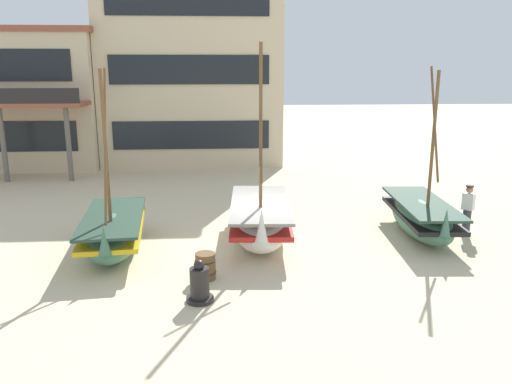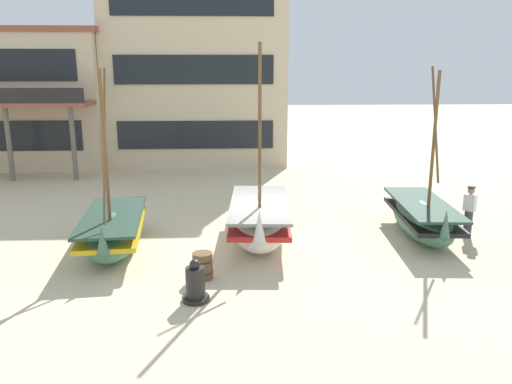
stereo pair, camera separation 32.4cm
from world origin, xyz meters
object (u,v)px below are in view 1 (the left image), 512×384
Objects in this scene: fisherman_by_hull at (467,211)px; harbor_building_annex at (5,99)px; fishing_boat_far_right at (421,217)px; wooden_barrel at (205,266)px; fishing_boat_near_left at (260,220)px; capstan_winch at (200,285)px; harbor_building_main at (192,70)px; fishing_boat_centre_large at (114,231)px.

harbor_building_annex is (-19.70, 13.82, 2.84)m from fisherman_by_hull.
wooden_barrel is at bearing -156.02° from fishing_boat_far_right.
fishing_boat_near_left reaches higher than wooden_barrel.
fishing_boat_far_right is 8.23m from capstan_winch.
wooden_barrel is 0.07× the size of harbor_building_main.
harbor_building_main is (-9.47, 14.45, 4.39)m from fisherman_by_hull.
fishing_boat_far_right reaches higher than fisherman_by_hull.
fishing_boat_far_right is 7.54m from wooden_barrel.
fishing_boat_far_right reaches higher than capstan_winch.
fisherman_by_hull is 17.82m from harbor_building_main.
fishing_boat_far_right is at bearing 31.89° from capstan_winch.
wooden_barrel is (-6.89, -3.06, -0.29)m from fishing_boat_far_right.
fishing_boat_far_right is 0.49× the size of harbor_building_annex.
fishing_boat_near_left is 4.50m from capstan_winch.
wooden_barrel is at bearing -39.16° from fishing_boat_centre_large.
fisherman_by_hull reaches higher than capstan_winch.
fishing_boat_near_left reaches higher than fisherman_by_hull.
harbor_building_annex reaches higher than fishing_boat_near_left.
fisherman_by_hull is 1.65× the size of capstan_winch.
fishing_boat_near_left is 15.45m from harbor_building_main.
fishing_boat_centre_large is at bearing 127.02° from capstan_winch.
capstan_winch is 1.29m from wooden_barrel.
fishing_boat_near_left is at bearing 67.28° from capstan_winch.
fishing_boat_centre_large reaches higher than fisherman_by_hull.
fishing_boat_centre_large is at bearing 140.84° from wooden_barrel.
fishing_boat_far_right is at bearing 4.80° from fishing_boat_centre_large.
fishing_boat_centre_large is 4.43m from capstan_winch.
fishing_boat_near_left is at bearing -46.92° from harbor_building_annex.
fishing_boat_far_right is 0.52× the size of harbor_building_main.
fishing_boat_far_right is at bearing 2.22° from fishing_boat_near_left.
harbor_building_annex is (-18.23, 13.68, 3.04)m from fishing_boat_far_right.
fishing_boat_centre_large is at bearing -172.14° from fishing_boat_near_left.
fishing_boat_centre_large is 0.99× the size of fishing_boat_far_right.
wooden_barrel is at bearing -160.69° from fisherman_by_hull.
harbor_building_main reaches higher than harbor_building_annex.
fishing_boat_near_left is 19.24m from harbor_building_annex.
fishing_boat_far_right is 23.00m from harbor_building_annex.
fishing_boat_centre_large is 17.12m from harbor_building_annex.
harbor_building_main reaches higher than fishing_boat_near_left.
fishing_boat_far_right is 7.68× the size of wooden_barrel.
capstan_winch is at bearing -148.11° from fishing_boat_far_right.
fisherman_by_hull is (1.47, -0.14, 0.20)m from fishing_boat_far_right.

